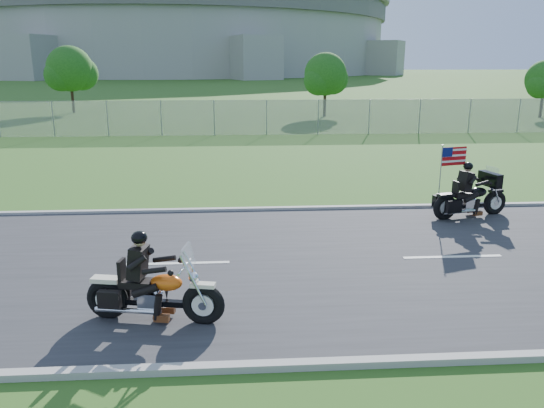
{
  "coord_description": "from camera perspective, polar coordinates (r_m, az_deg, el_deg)",
  "views": [
    {
      "loc": [
        -0.68,
        -10.65,
        4.25
      ],
      "look_at": [
        0.02,
        0.0,
        1.32
      ],
      "focal_mm": 35.0,
      "sensor_mm": 36.0,
      "label": 1
    }
  ],
  "objects": [
    {
      "name": "ground",
      "position": [
        11.49,
        -0.08,
        -6.36
      ],
      "size": [
        420.0,
        420.0,
        0.0
      ],
      "primitive_type": "plane",
      "color": "#2E5D1D",
      "rests_on": "ground"
    },
    {
      "name": "road",
      "position": [
        11.48,
        -0.08,
        -6.27
      ],
      "size": [
        120.0,
        8.0,
        0.04
      ],
      "primitive_type": "cube",
      "color": "#28282B",
      "rests_on": "ground"
    },
    {
      "name": "curb_north",
      "position": [
        15.3,
        -1.04,
        -0.58
      ],
      "size": [
        120.0,
        0.18,
        0.12
      ],
      "primitive_type": "cube",
      "color": "#9E9B93",
      "rests_on": "ground"
    },
    {
      "name": "curb_south",
      "position": [
        7.85,
        1.89,
        -16.98
      ],
      "size": [
        120.0,
        0.18,
        0.12
      ],
      "primitive_type": "cube",
      "color": "#9E9B93",
      "rests_on": "ground"
    },
    {
      "name": "fence",
      "position": [
        31.13,
        -11.83,
        9.03
      ],
      "size": [
        60.0,
        0.03,
        2.0
      ],
      "primitive_type": "cube",
      "color": "gray",
      "rests_on": "ground"
    },
    {
      "name": "stadium",
      "position": [
        182.04,
        -10.36,
        18.67
      ],
      "size": [
        140.4,
        140.4,
        29.2
      ],
      "color": "#A3A099",
      "rests_on": "ground"
    },
    {
      "name": "tree_fence_near",
      "position": [
        41.26,
        5.82,
        13.49
      ],
      "size": [
        3.52,
        3.28,
        4.75
      ],
      "color": "#382316",
      "rests_on": "ground"
    },
    {
      "name": "tree_fence_mid",
      "position": [
        46.63,
        -20.84,
        13.21
      ],
      "size": [
        3.96,
        3.69,
        5.3
      ],
      "color": "#382316",
      "rests_on": "ground"
    },
    {
      "name": "motorcycle_lead",
      "position": [
        9.08,
        -12.77,
        -9.39
      ],
      "size": [
        2.36,
        0.86,
        1.59
      ],
      "rotation": [
        0.0,
        0.0,
        -0.19
      ],
      "color": "black",
      "rests_on": "ground"
    },
    {
      "name": "motorcycle_follow",
      "position": [
        15.52,
        20.57,
        0.53
      ],
      "size": [
        2.31,
        1.03,
        1.96
      ],
      "rotation": [
        0.0,
        0.0,
        0.25
      ],
      "color": "black",
      "rests_on": "ground"
    }
  ]
}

